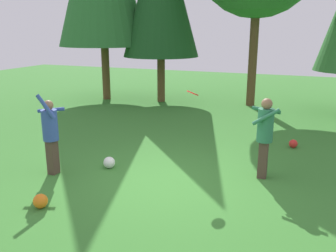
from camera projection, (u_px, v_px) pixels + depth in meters
ground_plane at (164, 181)px, 7.80m from camera, size 40.00×40.00×0.00m
person_thrower at (50, 131)px, 7.97m from camera, size 0.64×0.64×1.86m
person_catcher at (265, 131)px, 7.74m from camera, size 0.64×0.55×1.77m
frisbee at (193, 93)px, 7.92m from camera, size 0.37×0.37×0.13m
ball_orange at (40, 201)px, 6.61m from camera, size 0.27×0.27×0.27m
ball_red at (293, 144)px, 9.95m from camera, size 0.23×0.23×0.23m
ball_white at (109, 163)px, 8.50m from camera, size 0.27×0.27×0.27m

